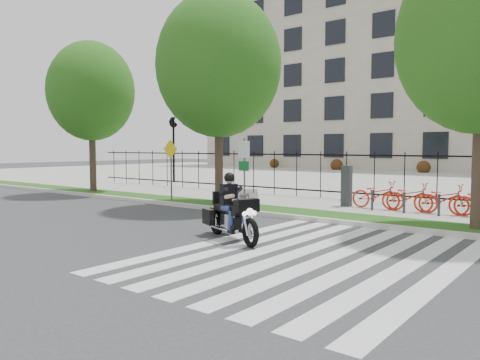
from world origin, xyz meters
The scene contains 13 objects.
ground centered at (0.00, 0.00, 0.00)m, with size 120.00×120.00×0.00m, color #333336.
curb centered at (0.00, 4.10, 0.07)m, with size 60.00×0.20×0.15m, color beige.
grass_verge centered at (0.00, 4.95, 0.07)m, with size 60.00×1.50×0.15m, color #214711.
sidewalk centered at (0.00, 7.45, 0.07)m, with size 60.00×3.50×0.15m, color #A9A79E.
plaza centered at (0.00, 25.00, 0.05)m, with size 80.00×34.00×0.10m, color #A9A79E.
crosswalk_stripes centered at (4.83, 0.00, 0.01)m, with size 5.70×8.00×0.01m, color silver, non-canonical shape.
iron_fence centered at (0.00, 9.20, 1.15)m, with size 30.00×0.06×2.00m, color black, non-canonical shape.
lamp_post_left centered at (-12.00, 12.00, 3.21)m, with size 1.06×0.70×4.25m.
street_tree_0 centered at (-10.37, 4.95, 5.06)m, with size 4.22×4.22×7.35m.
street_tree_1 centered at (-2.11, 4.95, 5.44)m, with size 4.79×4.79×8.05m.
sign_pole_regulatory centered at (-0.59, 4.58, 1.74)m, with size 0.50×0.09×2.50m.
sign_pole_warning centered at (-4.40, 4.58, 1.74)m, with size 0.78×0.09×2.49m.
motorcycle_rider centered at (2.36, 0.27, 0.68)m, with size 2.45×1.43×2.04m.
Camera 1 is at (9.70, -8.71, 2.32)m, focal length 35.00 mm.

